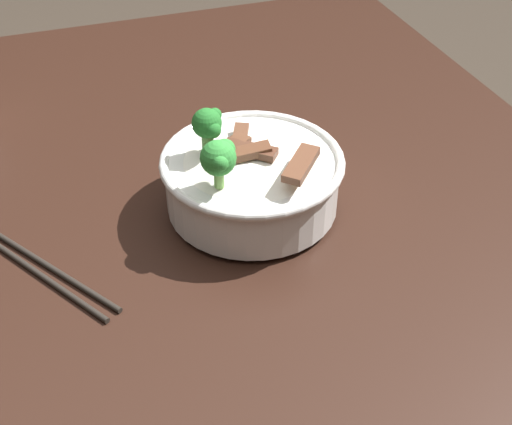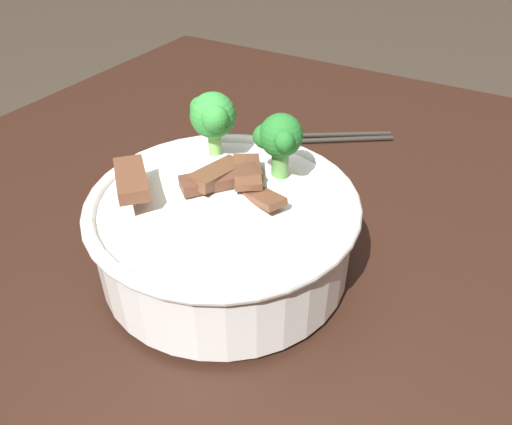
# 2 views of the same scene
# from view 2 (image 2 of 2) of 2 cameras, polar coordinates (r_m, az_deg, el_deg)

# --- Properties ---
(dining_table) EXTENTS (1.14, 1.05, 0.79)m
(dining_table) POSITION_cam_2_polar(r_m,az_deg,el_deg) (0.54, 8.43, -16.35)
(dining_table) COLOR black
(dining_table) RESTS_ON ground
(rice_bowl) EXTENTS (0.24, 0.24, 0.14)m
(rice_bowl) POSITION_cam_2_polar(r_m,az_deg,el_deg) (0.44, -3.66, -1.02)
(rice_bowl) COLOR white
(rice_bowl) RESTS_ON dining_table
(chopsticks_pair) EXTENTS (0.20, 0.14, 0.01)m
(chopsticks_pair) POSITION_cam_2_polar(r_m,az_deg,el_deg) (0.68, 6.17, 8.54)
(chopsticks_pair) COLOR #28231E
(chopsticks_pair) RESTS_ON dining_table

